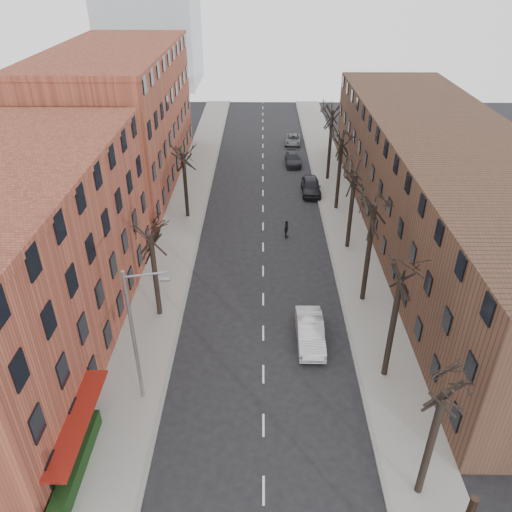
{
  "coord_description": "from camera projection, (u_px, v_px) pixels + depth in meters",
  "views": [
    {
      "loc": [
        -0.21,
        -11.09,
        22.73
      ],
      "look_at": [
        -0.55,
        19.83,
        4.0
      ],
      "focal_mm": 35.0,
      "sensor_mm": 36.0,
      "label": 1
    }
  ],
  "objects": [
    {
      "name": "sidewalk_left",
      "position": [
        185.0,
        212.0,
        51.23
      ],
      "size": [
        4.0,
        90.0,
        0.15
      ],
      "primitive_type": "cube",
      "color": "gray",
      "rests_on": "ground"
    },
    {
      "name": "building_left_near",
      "position": [
        8.0,
        267.0,
        31.14
      ],
      "size": [
        12.0,
        26.0,
        12.0
      ],
      "primitive_type": "cube",
      "color": "brown",
      "rests_on": "ground"
    },
    {
      "name": "tree_left_a",
      "position": [
        160.0,
        315.0,
        36.73
      ],
      "size": [
        5.2,
        5.2,
        9.5
      ],
      "primitive_type": null,
      "color": "black",
      "rests_on": "ground"
    },
    {
      "name": "tree_left_b",
      "position": [
        188.0,
        217.0,
        50.41
      ],
      "size": [
        5.2,
        5.2,
        9.5
      ],
      "primitive_type": null,
      "color": "black",
      "rests_on": "ground"
    },
    {
      "name": "parked_car_near",
      "position": [
        311.0,
        186.0,
        54.97
      ],
      "size": [
        2.03,
        5.02,
        1.71
      ],
      "primitive_type": "imported",
      "rotation": [
        0.0,
        0.0,
        -0.0
      ],
      "color": "black",
      "rests_on": "ground"
    },
    {
      "name": "hedge",
      "position": [
        77.0,
        463.0,
        25.29
      ],
      "size": [
        0.8,
        6.0,
        1.0
      ],
      "primitive_type": "cube",
      "color": "black",
      "rests_on": "sidewalk_left"
    },
    {
      "name": "pedestrian_crossing",
      "position": [
        286.0,
        229.0,
        46.31
      ],
      "size": [
        0.73,
        1.1,
        1.74
      ],
      "primitive_type": "imported",
      "rotation": [
        0.0,
        0.0,
        1.25
      ],
      "color": "black",
      "rests_on": "ground"
    },
    {
      "name": "silver_sedan",
      "position": [
        310.0,
        332.0,
        33.78
      ],
      "size": [
        1.78,
        5.06,
        1.67
      ],
      "primitive_type": "imported",
      "rotation": [
        0.0,
        0.0,
        0.0
      ],
      "color": "#ADAEB4",
      "rests_on": "ground"
    },
    {
      "name": "tree_right_d",
      "position": [
        347.0,
        248.0,
        45.14
      ],
      "size": [
        5.2,
        5.2,
        10.0
      ],
      "primitive_type": null,
      "color": "black",
      "rests_on": "ground"
    },
    {
      "name": "tree_right_f",
      "position": [
        327.0,
        179.0,
        58.82
      ],
      "size": [
        5.2,
        5.2,
        11.6
      ],
      "primitive_type": null,
      "color": "black",
      "rests_on": "ground"
    },
    {
      "name": "tree_right_a",
      "position": [
        417.0,
        492.0,
        24.61
      ],
      "size": [
        5.2,
        5.2,
        10.0
      ],
      "primitive_type": null,
      "color": "black",
      "rests_on": "ground"
    },
    {
      "name": "building_right",
      "position": [
        444.0,
        188.0,
        44.18
      ],
      "size": [
        12.0,
        50.0,
        10.0
      ],
      "primitive_type": "cube",
      "color": "#4A3022",
      "rests_on": "ground"
    },
    {
      "name": "streetlight",
      "position": [
        136.0,
        332.0,
        27.29
      ],
      "size": [
        2.45,
        0.22,
        9.03
      ],
      "color": "slate",
      "rests_on": "ground"
    },
    {
      "name": "awning_left",
      "position": [
        87.0,
        454.0,
        26.48
      ],
      "size": [
        1.2,
        7.0,
        0.15
      ],
      "primitive_type": "cube",
      "color": "maroon",
      "rests_on": "ground"
    },
    {
      "name": "sidewalk_right",
      "position": [
        341.0,
        213.0,
        51.08
      ],
      "size": [
        4.0,
        90.0,
        0.15
      ],
      "primitive_type": "cube",
      "color": "gray",
      "rests_on": "ground"
    },
    {
      "name": "tree_right_e",
      "position": [
        336.0,
        209.0,
        51.98
      ],
      "size": [
        5.2,
        5.2,
        10.8
      ],
      "primitive_type": null,
      "color": "black",
      "rests_on": "ground"
    },
    {
      "name": "building_left_far",
      "position": [
        120.0,
        120.0,
        55.42
      ],
      "size": [
        12.0,
        28.0,
        14.0
      ],
      "primitive_type": "cube",
      "color": "brown",
      "rests_on": "ground"
    },
    {
      "name": "tree_right_c",
      "position": [
        362.0,
        300.0,
        38.3
      ],
      "size": [
        5.2,
        5.2,
        11.6
      ],
      "primitive_type": null,
      "color": "black",
      "rests_on": "ground"
    },
    {
      "name": "tree_right_b",
      "position": [
        384.0,
        375.0,
        31.46
      ],
      "size": [
        5.2,
        5.2,
        10.8
      ],
      "primitive_type": null,
      "color": "black",
      "rests_on": "ground"
    },
    {
      "name": "parked_car_far",
      "position": [
        293.0,
        140.0,
        69.42
      ],
      "size": [
        2.45,
        4.69,
        1.26
      ],
      "primitive_type": "imported",
      "rotation": [
        0.0,
        0.0,
        -0.08
      ],
      "color": "#565A5E",
      "rests_on": "ground"
    },
    {
      "name": "parked_car_mid",
      "position": [
        293.0,
        159.0,
        62.75
      ],
      "size": [
        2.01,
        4.76,
        1.37
      ],
      "primitive_type": "imported",
      "rotation": [
        0.0,
        0.0,
        0.02
      ],
      "color": "black",
      "rests_on": "ground"
    }
  ]
}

